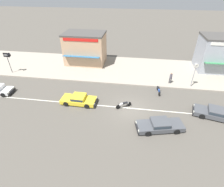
{
  "coord_description": "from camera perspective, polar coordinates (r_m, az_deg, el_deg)",
  "views": [
    {
      "loc": [
        0.23,
        -16.11,
        12.58
      ],
      "look_at": [
        -2.33,
        1.57,
        0.8
      ],
      "focal_mm": 28.0,
      "sensor_mm": 36.0,
      "label": 1
    }
  ],
  "objects": [
    {
      "name": "ground_plane",
      "position": [
        20.45,
        5.86,
        -4.78
      ],
      "size": [
        160.0,
        160.0,
        0.0
      ],
      "primitive_type": "plane",
      "color": "#544F47"
    },
    {
      "name": "lane_centre_stripe",
      "position": [
        20.44,
        5.86,
        -4.77
      ],
      "size": [
        50.4,
        0.14,
        0.01
      ],
      "primitive_type": "cube",
      "color": "silver",
      "rests_on": "ground"
    },
    {
      "name": "kerb_strip",
      "position": [
        29.15,
        7.05,
        7.74
      ],
      "size": [
        68.0,
        10.0,
        0.15
      ],
      "primitive_type": "cube",
      "color": "#9E9384",
      "rests_on": "ground"
    },
    {
      "name": "sedan_dark_grey_0",
      "position": [
        18.09,
        15.34,
        -9.87
      ],
      "size": [
        4.89,
        2.69,
        1.06
      ],
      "color": "#47494F",
      "rests_on": "ground"
    },
    {
      "name": "sedan_yellow_3",
      "position": [
        21.21,
        -10.78,
        -1.88
      ],
      "size": [
        4.26,
        1.97,
        1.06
      ],
      "color": "yellow",
      "rests_on": "ground"
    },
    {
      "name": "sedan_dark_grey_4",
      "position": [
        21.89,
        30.93,
        -5.52
      ],
      "size": [
        4.92,
        2.79,
        1.06
      ],
      "color": "#47494F",
      "rests_on": "ground"
    },
    {
      "name": "motorcycle_0",
      "position": [
        23.58,
        14.94,
        1.11
      ],
      "size": [
        0.56,
        1.97,
        0.8
      ],
      "color": "black",
      "rests_on": "ground"
    },
    {
      "name": "motorcycle_1",
      "position": [
        20.23,
        3.8,
        -3.61
      ],
      "size": [
        1.74,
        1.14,
        0.8
      ],
      "color": "black",
      "rests_on": "ground"
    },
    {
      "name": "street_clock",
      "position": [
        25.33,
        25.54,
        7.09
      ],
      "size": [
        0.63,
        0.22,
        3.44
      ],
      "color": "#9E9EA3",
      "rests_on": "kerb_strip"
    },
    {
      "name": "arrow_signboard",
      "position": [
        30.78,
        -30.5,
        10.44
      ],
      "size": [
        1.28,
        0.69,
        3.25
      ],
      "color": "#4C4C51",
      "rests_on": "kerb_strip"
    },
    {
      "name": "pedestrian_mid_kerb",
      "position": [
        25.78,
        18.65,
        5.05
      ],
      "size": [
        0.34,
        0.34,
        1.6
      ],
      "color": "#333338",
      "rests_on": "kerb_strip"
    },
    {
      "name": "shopfront_corner_warung",
      "position": [
        30.9,
        -8.72,
        14.43
      ],
      "size": [
        6.67,
        5.27,
        5.14
      ],
      "color": "tan",
      "rests_on": "kerb_strip"
    },
    {
      "name": "shopfront_mid_block",
      "position": [
        32.66,
        31.81,
        11.08
      ],
      "size": [
        6.41,
        5.45,
        5.34
      ],
      "color": "#999EA8",
      "rests_on": "kerb_strip"
    }
  ]
}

